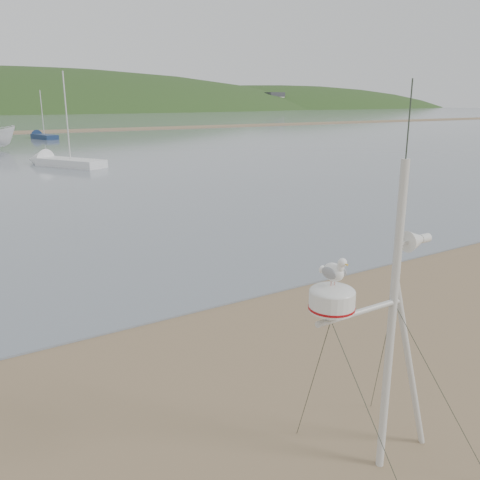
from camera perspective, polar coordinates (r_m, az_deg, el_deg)
mast_rig at (r=6.14m, az=16.07°, el=-15.73°), size 1.95×2.08×4.39m
sailboat_blue_far at (r=63.01m, az=-21.60°, el=10.80°), size 2.47×5.84×5.69m
sailboat_white_near at (r=36.23m, az=-20.27°, el=8.31°), size 4.45×6.45×6.45m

